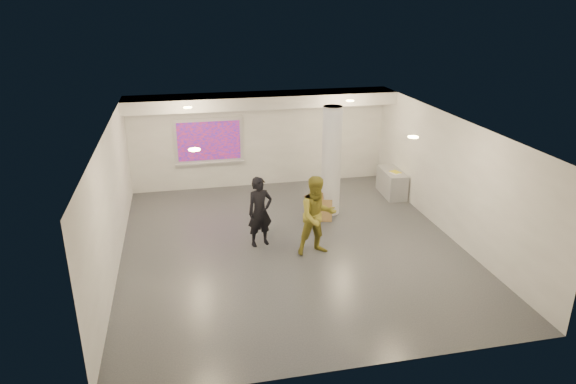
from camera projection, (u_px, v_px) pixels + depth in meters
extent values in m
cube|color=#383A40|center=(291.00, 246.00, 12.44)|extent=(8.00, 9.00, 0.01)
cube|color=silver|center=(292.00, 125.00, 11.37)|extent=(8.00, 9.00, 0.01)
cube|color=silver|center=(260.00, 139.00, 16.02)|extent=(8.00, 0.01, 3.00)
cube|color=silver|center=(356.00, 288.00, 7.79)|extent=(8.00, 0.01, 3.00)
cube|color=silver|center=(112.00, 201.00, 11.12)|extent=(0.01, 9.00, 3.00)
cube|color=silver|center=(449.00, 176.00, 12.69)|extent=(0.01, 9.00, 3.00)
cube|color=silver|center=(263.00, 100.00, 15.05)|extent=(8.00, 1.10, 0.36)
cylinder|color=#EAD87B|center=(188.00, 108.00, 13.23)|extent=(0.22, 0.22, 0.02)
cylinder|color=#EAD87B|center=(350.00, 101.00, 14.10)|extent=(0.22, 0.22, 0.02)
cylinder|color=#EAD87B|center=(194.00, 150.00, 9.58)|extent=(0.22, 0.22, 0.02)
cylinder|color=#EAD87B|center=(413.00, 137.00, 10.44)|extent=(0.22, 0.22, 0.02)
cylinder|color=silver|center=(331.00, 161.00, 13.85)|extent=(0.52, 0.52, 3.00)
cube|color=silver|center=(209.00, 141.00, 15.65)|extent=(2.10, 0.06, 1.40)
cube|color=#0D19CF|center=(209.00, 141.00, 15.61)|extent=(1.90, 0.01, 1.20)
cube|color=silver|center=(210.00, 163.00, 15.84)|extent=(2.10, 0.08, 0.04)
cube|color=gray|center=(392.00, 183.00, 15.53)|extent=(0.63, 1.35, 0.77)
cube|color=white|center=(395.00, 173.00, 15.17)|extent=(0.29, 0.34, 0.02)
cube|color=yellow|center=(395.00, 172.00, 15.22)|extent=(0.30, 0.36, 0.03)
cube|color=olive|center=(315.00, 205.00, 14.01)|extent=(0.61, 0.27, 0.64)
cube|color=olive|center=(322.00, 211.00, 13.72)|extent=(0.56, 0.30, 0.60)
imported|color=black|center=(260.00, 212.00, 12.22)|extent=(0.71, 0.56, 1.72)
imported|color=olive|center=(317.00, 216.00, 11.77)|extent=(1.00, 0.82, 1.89)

